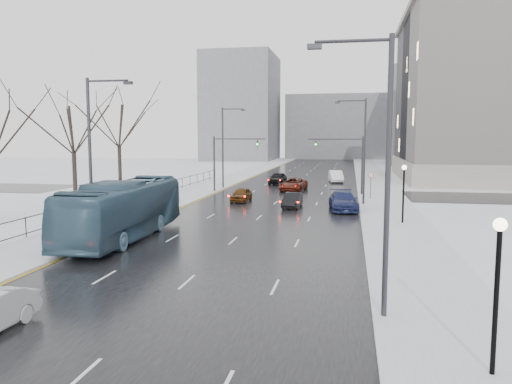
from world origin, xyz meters
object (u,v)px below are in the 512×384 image
Objects in this scene: streetlight_r_mid at (362,146)px; mast_signal_right at (352,158)px; sedan_right_near at (292,200)px; no_uturn_sign at (371,178)px; sedan_right_far at (343,201)px; tree_park_d at (76,207)px; bus at (124,210)px; lamppost_r_mid at (404,185)px; sedan_center_near at (241,195)px; sedan_right_cross at (293,184)px; streetlight_l_near at (93,152)px; mast_signal_left at (223,157)px; sedan_right_distant at (336,176)px; streetlight_r_near at (381,163)px; tree_park_e at (121,194)px; sedan_center_far at (278,178)px; lamppost_r_near at (498,274)px; streetlight_l_far at (225,143)px.

streetlight_r_mid is 8.18m from mast_signal_right.
sedan_right_near is at bearing -116.18° from mast_signal_right.
no_uturn_sign is 8.24m from sedan_right_far.
mast_signal_right is at bearing 115.11° from no_uturn_sign.
tree_park_d is 2.19× the size of sedan_right_far.
sedan_right_far is (13.56, 14.90, -1.03)m from bus.
sedan_center_near is (-14.50, 10.34, -2.22)m from lamppost_r_mid.
sedan_right_far is (6.06, -14.81, 0.08)m from sedan_right_cross.
no_uturn_sign is at bearing 97.33° from lamppost_r_mid.
streetlight_l_near reaches higher than sedan_center_near.
sedan_right_distant is (12.46, 15.15, -3.24)m from mast_signal_left.
mast_signal_left is at bearing -137.05° from sedan_right_distant.
streetlight_r_near is 34.18m from no_uturn_sign.
streetlight_r_near is at bearing -88.73° from mast_signal_right.
sedan_right_far is (14.73, 16.33, -4.75)m from streetlight_l_near.
sedan_right_far is (-1.60, -3.67, -4.75)m from streetlight_r_mid.
sedan_right_far is (10.06, -4.01, 0.14)m from sedan_center_near.
sedan_right_cross is (7.50, 29.71, -1.10)m from bus.
tree_park_e is 21.58m from sedan_center_far.
streetlight_l_near is 2.49× the size of sedan_center_near.
mast_signal_left is at bearing 133.54° from sedan_right_far.
sedan_center_far is at bearing 104.35° from lamppost_r_near.
sedan_right_near is 0.75× the size of sedan_right_cross.
mast_signal_left is at bearing 53.20° from tree_park_d.
sedan_right_cross is 1.08× the size of sedan_right_distant.
tree_park_d is at bearing -168.40° from sedan_right_near.
mast_signal_left is at bearing -150.47° from sedan_right_cross.
tree_park_d is 29.13m from sedan_center_far.
sedan_right_distant is (-5.87, 57.15, -2.08)m from lamppost_r_near.
streetlight_r_mid is 3.70× the size of no_uturn_sign.
streetlight_l_near is at bearing -118.96° from mast_signal_right.
lamppost_r_mid is (0.00, 24.00, 0.00)m from lamppost_r_near.
streetlight_r_near is 26.80m from sedan_right_far.
tree_park_d is 21.17m from streetlight_l_far.
sedan_right_distant is (13.30, 43.15, -4.75)m from streetlight_l_near.
tree_park_e is at bearing 127.54° from lamppost_r_near.
sedan_right_near is (-6.19, 27.13, -4.91)m from streetlight_r_near.
no_uturn_sign is at bearing -13.60° from mast_signal_left.
streetlight_r_mid and streetlight_l_far have the same top height.
sedan_right_near is 26.21m from sedan_right_distant.
streetlight_l_far reaches higher than lamppost_r_near.
sedan_right_far reaches higher than sedan_center_near.
streetlight_l_far reaches higher than bus.
sedan_right_cross is (7.83, 3.13, -3.31)m from mast_signal_left.
streetlight_r_mid is 1.75× the size of sedan_right_far.
streetlight_r_near is 1.00× the size of streetlight_l_far.
mast_signal_left is at bearing 180.00° from mast_signal_right.
lamppost_r_mid is (19.17, -22.00, -2.67)m from streetlight_l_far.
lamppost_r_mid is 17.95m from sedan_center_near.
sedan_center_near is 0.84× the size of sedan_center_far.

